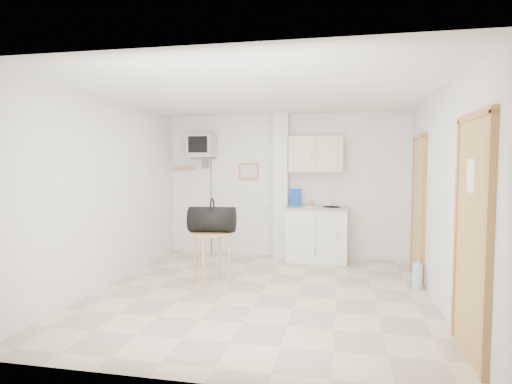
% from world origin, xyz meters
% --- Properties ---
extents(ground, '(4.50, 4.50, 0.00)m').
position_xyz_m(ground, '(0.00, 0.00, 0.00)').
color(ground, beige).
rests_on(ground, ground).
extents(room_envelope, '(4.24, 4.54, 2.55)m').
position_xyz_m(room_envelope, '(0.24, 0.09, 1.54)').
color(room_envelope, white).
rests_on(room_envelope, ground).
extents(kitchenette, '(1.03, 0.58, 2.10)m').
position_xyz_m(kitchenette, '(0.57, 2.00, 0.80)').
color(kitchenette, white).
rests_on(kitchenette, ground).
extents(crt_television, '(0.44, 0.45, 2.15)m').
position_xyz_m(crt_television, '(-1.45, 2.02, 1.94)').
color(crt_television, slate).
rests_on(crt_television, ground).
extents(round_table, '(0.59, 0.59, 0.72)m').
position_xyz_m(round_table, '(-0.74, 0.31, 0.62)').
color(round_table, tan).
rests_on(round_table, ground).
extents(duffel_bag, '(0.65, 0.40, 0.46)m').
position_xyz_m(duffel_bag, '(-0.72, 0.27, 0.90)').
color(duffel_bag, black).
rests_on(duffel_bag, round_table).
extents(water_bottle, '(0.13, 0.13, 0.38)m').
position_xyz_m(water_bottle, '(1.98, 0.63, 0.17)').
color(water_bottle, '#A1C1D5').
rests_on(water_bottle, ground).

